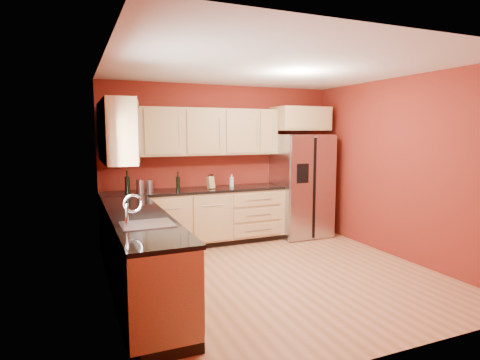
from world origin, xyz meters
The scene contains 23 objects.
floor centered at (0.00, 0.00, 0.00)m, with size 4.00×4.00×0.00m, color #A86C41.
ceiling centered at (0.00, 0.00, 2.60)m, with size 4.00×4.00×0.00m, color silver.
wall_back centered at (0.00, 2.00, 1.30)m, with size 4.00×0.04×2.60m, color maroon.
wall_front centered at (0.00, -2.00, 1.30)m, with size 4.00×0.04×2.60m, color maroon.
wall_left centered at (-2.00, 0.00, 1.30)m, with size 0.04×4.00×2.60m, color maroon.
wall_right centered at (2.00, 0.00, 1.30)m, with size 0.04×4.00×2.60m, color maroon.
base_cabinets_back centered at (-0.55, 1.70, 0.44)m, with size 2.90×0.60×0.88m, color #A2744F.
base_cabinets_left centered at (-1.70, 0.00, 0.44)m, with size 0.60×2.80×0.88m, color #A2744F.
countertop_back centered at (-0.55, 1.69, 0.90)m, with size 2.90×0.62×0.04m, color black.
countertop_left centered at (-1.69, 0.00, 0.90)m, with size 0.62×2.80×0.04m, color black.
upper_cabinets_back centered at (-0.25, 1.83, 1.83)m, with size 2.30×0.33×0.75m, color #A2744F.
upper_cabinets_left centered at (-1.83, 0.72, 1.83)m, with size 0.33×1.35×0.75m, color #A2744F.
corner_upper_cabinet centered at (-1.67, 1.67, 1.83)m, with size 0.62×0.33×0.75m, color #A2744F.
over_fridge_cabinet centered at (1.35, 1.70, 2.05)m, with size 0.92×0.60×0.40m, color #A2744F.
refrigerator centered at (1.35, 1.62, 0.89)m, with size 0.90×0.75×1.78m, color #A8A8AD.
window centered at (-1.98, -0.50, 1.55)m, with size 0.03×0.90×1.00m, color white.
sink_faucet centered at (-1.69, -0.50, 1.07)m, with size 0.50×0.42×0.30m, color silver, non-canonical shape.
canister_left centered at (-1.41, 1.69, 1.02)m, with size 0.12×0.12×0.19m, color #A8A8AD.
canister_right centered at (-1.27, 1.70, 1.01)m, with size 0.11×0.11×0.18m, color #A8A8AD.
wine_bottle_a centered at (-1.59, 1.75, 1.09)m, with size 0.07×0.07×0.33m, color black, non-canonical shape.
wine_bottle_b centered at (-0.85, 1.64, 1.07)m, with size 0.07×0.07×0.30m, color black, non-canonical shape.
knife_block centered at (-0.31, 1.66, 1.02)m, with size 0.10×0.09×0.19m, color tan.
soap_dispenser centered at (0.08, 1.74, 1.02)m, with size 0.07×0.07×0.20m, color silver.
Camera 1 is at (-2.34, -4.38, 1.82)m, focal length 30.00 mm.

